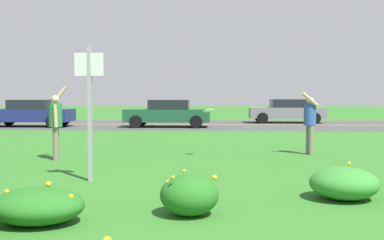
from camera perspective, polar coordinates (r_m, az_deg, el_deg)
The scene contains 13 objects.
ground_plane at distance 14.46m, azimuth 5.24°, elevation -3.60°, with size 120.00×120.00×0.00m, color #2D6B23.
highway_strip at distance 26.47m, azimuth 4.05°, elevation -0.59°, with size 120.00×9.24×0.01m, color #424244.
highway_center_stripe at distance 26.47m, azimuth 4.05°, elevation -0.57°, with size 120.00×0.16×0.00m, color yellow.
daylily_clump_front_center at distance 7.85m, azimuth 18.29°, elevation -7.44°, with size 1.10×1.04×0.57m.
daylily_clump_front_right at distance 6.40m, azimuth -18.54°, elevation -10.05°, with size 1.21×0.97×0.49m.
daylily_clump_mid_left at distance 6.48m, azimuth -0.33°, elevation -9.23°, with size 0.82×0.81×0.62m.
sign_post_near_path at distance 9.13m, azimuth -12.54°, elevation 2.45°, with size 0.56×0.10×2.62m.
person_thrower_green_shirt at distance 12.43m, azimuth -16.50°, elevation -0.10°, with size 0.43×0.54×1.92m.
person_catcher_blue_shirt at distance 13.46m, azimuth 14.35°, elevation 0.02°, with size 0.50×0.55×1.77m.
frisbee_white at distance 12.42m, azimuth 2.05°, elevation 1.16°, with size 0.28×0.27×0.13m.
car_gray_center_left at distance 28.86m, azimuth 11.64°, elevation 1.12°, with size 4.50×2.00×1.45m.
car_dark_green_center_right at distance 24.47m, azimuth -3.00°, elevation 0.85°, with size 4.50×2.00×1.45m.
car_navy_rightmost at distance 26.26m, azimuth -19.39°, elevation 0.83°, with size 4.50×2.00×1.45m.
Camera 1 is at (-0.66, -2.29, 1.66)m, focal length 43.12 mm.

